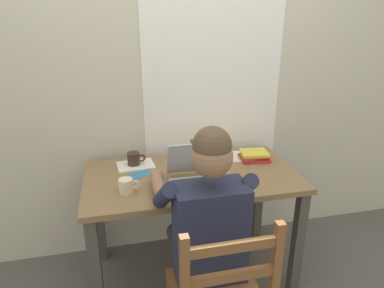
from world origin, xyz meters
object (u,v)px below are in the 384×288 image
Objects in this scene: laptop at (198,174)px; computer_mouse at (238,180)px; seated_person at (204,224)px; book_stack_main at (254,156)px; landscape_photo_print at (141,174)px; coffee_mug_dark at (134,159)px; coffee_mug_white at (127,186)px; desk at (192,190)px.

computer_mouse is at bearing -14.20° from laptop.
laptop is (0.04, 0.31, 0.13)m from seated_person.
book_stack_main is at bearing 52.13° from computer_mouse.
computer_mouse is (0.22, -0.06, -0.04)m from laptop.
landscape_photo_print is (-0.32, 0.18, -0.05)m from laptop.
seated_person reaches higher than coffee_mug_dark.
coffee_mug_white is at bearing -135.16° from landscape_photo_print.
coffee_mug_white reaches higher than landscape_photo_print.
coffee_mug_white is 0.24m from landscape_photo_print.
computer_mouse is at bearing -33.19° from coffee_mug_dark.
computer_mouse is 0.49× the size of book_stack_main.
book_stack_main is (0.46, 0.12, 0.14)m from desk.
landscape_photo_print is at bearing -176.08° from book_stack_main.
desk is 0.50m from book_stack_main.
laptop is at bearing -152.57° from book_stack_main.
book_stack_main reaches higher than desk.
coffee_mug_white is at bearing 177.95° from computer_mouse.
coffee_mug_white reaches higher than desk.
seated_person is 12.37× the size of computer_mouse.
coffee_mug_white is 0.56× the size of book_stack_main.
landscape_photo_print is at bearing 150.31° from laptop.
book_stack_main is at bearing 14.52° from desk.
coffee_mug_white is (-0.41, -0.03, -0.01)m from laptop.
coffee_mug_white is at bearing -175.30° from laptop.
computer_mouse is at bearing -127.87° from book_stack_main.
seated_person is 0.34m from laptop.
coffee_mug_dark is (-0.35, 0.32, -0.01)m from laptop.
desk is 0.32m from computer_mouse.
coffee_mug_white is (-0.40, -0.15, 0.15)m from desk.
seated_person reaches higher than book_stack_main.
computer_mouse is at bearing -2.05° from coffee_mug_white.
computer_mouse is 0.68m from coffee_mug_dark.
desk is 3.94× the size of laptop.
book_stack_main is at bearing -17.18° from landscape_photo_print.
laptop reaches higher than coffee_mug_dark.
desk is 0.20m from laptop.
seated_person is at bearing -136.44° from computer_mouse.
desk is at bearing 85.80° from seated_person.
computer_mouse is 0.64m from coffee_mug_white.
coffee_mug_dark is 0.90× the size of landscape_photo_print.
seated_person reaches higher than desk.
laptop is at bearing -83.86° from desk.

